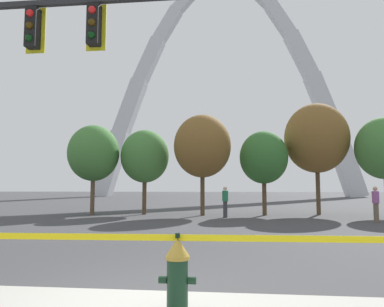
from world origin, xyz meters
TOP-DOWN VIEW (x-y plane):
  - ground_plane at (0.00, 0.00)m, footprint 240.00×240.00m
  - fire_hydrant at (0.63, -0.64)m, footprint 0.46×0.48m
  - caution_tape_barrier at (0.47, -0.61)m, footprint 5.83×0.26m
  - monument_arch at (-0.00, 55.34)m, footprint 44.37×2.76m
  - tree_far_left at (-6.67, 15.20)m, footprint 2.94×2.94m
  - tree_left_mid at (-3.76, 15.72)m, footprint 2.80×2.80m
  - tree_center_left at (-0.35, 15.29)m, footprint 3.23×3.23m
  - tree_center_right at (3.08, 15.77)m, footprint 2.70×2.70m
  - tree_right_mid at (6.20, 16.62)m, footprint 3.67×3.67m
  - pedestrian_walking_left at (7.69, 12.15)m, footprint 0.22×0.34m
  - pedestrian_standing_center at (0.93, 14.00)m, footprint 0.31×0.39m

SIDE VIEW (x-z plane):
  - ground_plane at x=0.00m, z-range 0.00..0.00m
  - fire_hydrant at x=0.63m, z-range -0.03..0.96m
  - caution_tape_barrier at x=0.47m, z-range 0.20..1.20m
  - pedestrian_walking_left at x=7.69m, z-range 0.02..1.61m
  - pedestrian_standing_center at x=0.93m, z-range 0.02..1.61m
  - tree_center_right at x=3.08m, z-range 0.87..5.59m
  - tree_left_mid at x=-3.76m, z-range 0.90..5.80m
  - tree_far_left at x=-6.67m, z-range 0.95..6.10m
  - tree_center_left at x=-0.35m, z-range 1.04..6.68m
  - tree_right_mid at x=6.20m, z-range 1.18..7.61m
  - monument_arch at x=0.00m, z-range -2.47..36.27m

